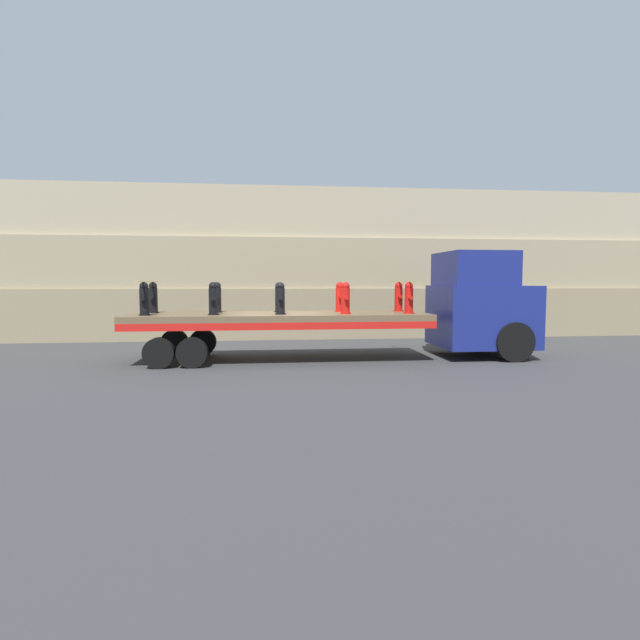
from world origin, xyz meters
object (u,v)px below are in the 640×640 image
fire_hydrant_black_far_2 (279,297)px  fire_hydrant_red_near_4 (409,298)px  fire_hydrant_red_far_4 (399,297)px  flatbed_trailer (264,321)px  fire_hydrant_red_near_3 (346,298)px  fire_hydrant_red_far_3 (340,297)px  fire_hydrant_black_near_1 (213,299)px  fire_hydrant_black_near_0 (144,299)px  truck_cab (483,305)px  fire_hydrant_black_near_2 (280,299)px  fire_hydrant_black_far_1 (217,298)px  fire_hydrant_black_far_0 (153,298)px

fire_hydrant_black_far_2 → fire_hydrant_red_near_4: same height
fire_hydrant_red_far_4 → flatbed_trailer: bearing=-172.4°
fire_hydrant_red_near_3 → fire_hydrant_red_far_3: size_ratio=1.00×
fire_hydrant_black_near_1 → fire_hydrant_red_near_3: 3.72m
fire_hydrant_black_near_0 → fire_hydrant_red_far_3: (5.58, 1.11, 0.00)m
truck_cab → fire_hydrant_red_near_4: size_ratio=3.49×
fire_hydrant_black_near_0 → fire_hydrant_red_far_4: same height
fire_hydrant_red_far_3 → fire_hydrant_red_far_4: (1.86, 0.00, 0.00)m
fire_hydrant_black_near_0 → fire_hydrant_black_near_2: 3.72m
fire_hydrant_black_near_2 → fire_hydrant_red_far_3: size_ratio=1.00×
fire_hydrant_black_near_0 → fire_hydrant_red_near_4: bearing=0.0°
truck_cab → fire_hydrant_black_near_1: bearing=-176.1°
fire_hydrant_red_near_3 → fire_hydrant_black_near_1: bearing=180.0°
fire_hydrant_black_far_1 → fire_hydrant_black_near_2: same height
fire_hydrant_black_far_2 → fire_hydrant_red_far_3: size_ratio=1.00×
fire_hydrant_black_far_0 → fire_hydrant_black_near_2: same height
fire_hydrant_black_near_0 → fire_hydrant_red_far_4: (7.44, 1.11, 0.00)m
fire_hydrant_black_near_0 → fire_hydrant_red_near_3: 5.58m
fire_hydrant_black_far_0 → fire_hydrant_red_far_3: (5.58, 0.00, 0.00)m
flatbed_trailer → fire_hydrant_black_near_2: bearing=-50.7°
fire_hydrant_black_far_1 → fire_hydrant_black_near_2: bearing=-30.9°
flatbed_trailer → fire_hydrant_black_far_2: size_ratio=9.44×
fire_hydrant_black_far_1 → fire_hydrant_red_far_3: same height
truck_cab → fire_hydrant_red_far_3: size_ratio=3.49×
flatbed_trailer → fire_hydrant_red_near_4: 4.27m
truck_cab → fire_hydrant_black_far_2: bearing=174.9°
fire_hydrant_red_near_4 → fire_hydrant_black_near_1: bearing=180.0°
fire_hydrant_black_near_2 → fire_hydrant_black_far_2: (0.00, 1.11, 0.00)m
fire_hydrant_red_near_4 → fire_hydrant_red_far_4: size_ratio=1.00×
fire_hydrant_black_far_2 → truck_cab: bearing=-5.1°
fire_hydrant_black_near_1 → fire_hydrant_black_far_2: 2.17m
fire_hydrant_black_far_1 → fire_hydrant_black_near_2: 2.17m
fire_hydrant_black_far_0 → fire_hydrant_black_far_1: same height
flatbed_trailer → fire_hydrant_black_far_1: size_ratio=9.44×
fire_hydrant_black_far_0 → fire_hydrant_red_near_4: 7.52m
flatbed_trailer → fire_hydrant_black_far_2: 1.00m
fire_hydrant_black_far_1 → fire_hydrant_red_far_4: bearing=0.0°
fire_hydrant_black_far_1 → fire_hydrant_red_far_3: size_ratio=1.00×
fire_hydrant_red_near_3 → fire_hydrant_red_far_4: size_ratio=1.00×
fire_hydrant_black_far_0 → fire_hydrant_red_far_4: 7.44m
fire_hydrant_red_near_3 → fire_hydrant_red_far_3: 1.11m
fire_hydrant_black_far_0 → fire_hydrant_black_far_1: 1.86m
flatbed_trailer → fire_hydrant_black_far_1: (-1.40, 0.56, 0.69)m
fire_hydrant_black_near_1 → fire_hydrant_black_near_2: (1.86, 0.00, 0.00)m
fire_hydrant_red_near_3 → fire_hydrant_red_near_4: bearing=0.0°
truck_cab → fire_hydrant_black_far_2: truck_cab is taller
truck_cab → fire_hydrant_red_near_3: size_ratio=3.49×
flatbed_trailer → fire_hydrant_red_near_4: size_ratio=9.44×
fire_hydrant_black_near_2 → fire_hydrant_black_far_2: 1.11m
fire_hydrant_black_far_0 → fire_hydrant_red_near_3: same height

